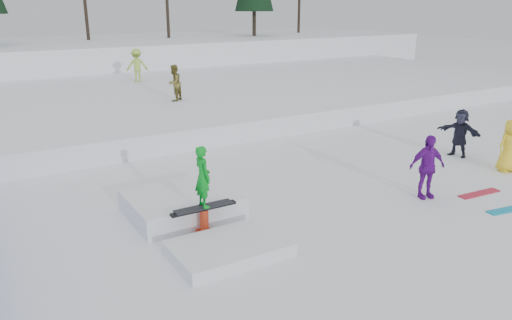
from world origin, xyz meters
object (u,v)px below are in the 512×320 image
spectator_purple (427,167)px  jib_rail_feature (194,213)px  walker_ygreen (137,65)px  spectator_yellow (509,146)px  walker_olive (174,83)px  spectator_dark (460,133)px

spectator_purple → jib_rail_feature: bearing=-177.6°
walker_ygreen → spectator_purple: walker_ygreen is taller
spectator_yellow → jib_rail_feature: size_ratio=0.38×
walker_ygreen → spectator_yellow: 19.84m
walker_olive → spectator_yellow: 13.94m
spectator_yellow → jib_rail_feature: jib_rail_feature is taller
spectator_purple → spectator_yellow: bearing=20.2°
walker_ygreen → spectator_yellow: (5.64, -19.00, -0.88)m
jib_rail_feature → walker_ygreen: bearing=75.6°
walker_olive → spectator_dark: bearing=81.4°
spectator_purple → jib_rail_feature: (-6.15, 1.64, -0.58)m
spectator_yellow → spectator_dark: 1.87m
spectator_purple → spectator_dark: 4.55m
walker_olive → spectator_dark: (6.11, -10.66, -0.79)m
jib_rail_feature → walker_olive: bearing=69.8°
spectator_dark → jib_rail_feature: bearing=-99.4°
walker_olive → spectator_yellow: bearing=77.3°
walker_olive → spectator_yellow: walker_olive is taller
spectator_purple → spectator_yellow: (3.99, 0.20, -0.05)m
spectator_dark → jib_rail_feature: 10.22m
walker_ygreen → spectator_dark: bearing=122.6°
spectator_yellow → walker_ygreen: bearing=120.4°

